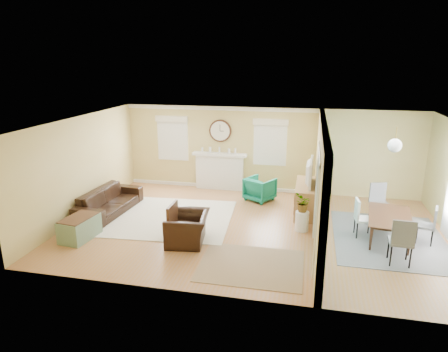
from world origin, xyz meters
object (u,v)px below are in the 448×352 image
(dining_table, at_px, (390,228))
(green_chair, at_px, (260,189))
(eames_chair, at_px, (188,228))
(sofa, at_px, (109,201))
(credenza, at_px, (305,198))

(dining_table, bearing_deg, green_chair, 65.75)
(green_chair, bearing_deg, eames_chair, 97.90)
(sofa, height_order, green_chair, green_chair)
(green_chair, xyz_separation_m, credenza, (1.32, -0.72, 0.06))
(credenza, bearing_deg, eames_chair, -136.20)
(green_chair, height_order, credenza, credenza)
(eames_chair, relative_size, green_chair, 1.38)
(green_chair, height_order, dining_table, green_chair)
(sofa, xyz_separation_m, dining_table, (7.06, -0.17, -0.04))
(eames_chair, distance_m, dining_table, 4.60)
(sofa, height_order, dining_table, sofa)
(sofa, relative_size, green_chair, 2.97)
(eames_chair, bearing_deg, dining_table, 96.51)
(eames_chair, distance_m, green_chair, 3.38)
(credenza, bearing_deg, green_chair, 151.18)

